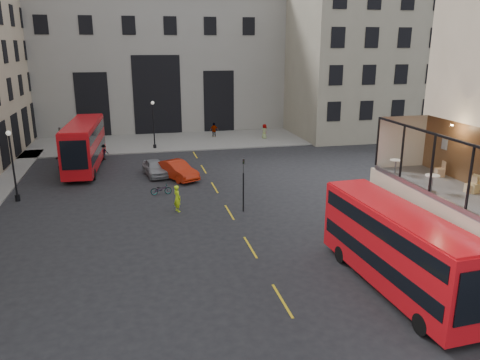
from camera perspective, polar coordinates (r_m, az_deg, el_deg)
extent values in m
plane|color=black|center=(22.89, 10.07, -13.70)|extent=(140.00, 140.00, 0.00)
cube|color=black|center=(24.26, 21.32, -7.56)|extent=(0.08, 9.20, 3.00)
cube|color=beige|center=(27.89, 19.12, 4.44)|extent=(3.00, 0.04, 2.90)
cube|color=black|center=(23.63, 25.76, 5.30)|extent=(3.00, 10.00, 0.04)
cube|color=slate|center=(23.37, 22.03, -1.47)|extent=(0.12, 10.00, 0.18)
cube|color=black|center=(22.74, 22.76, 5.15)|extent=(0.12, 10.00, 0.10)
cube|color=beige|center=(27.20, 23.67, 4.00)|extent=(0.04, 0.45, 0.55)
cylinder|color=#FFD899|center=(25.68, 24.42, 6.11)|extent=(0.12, 0.12, 0.05)
cube|color=#C0AC90|center=(25.02, 24.28, -6.55)|extent=(3.00, 11.00, 4.50)
cube|color=slate|center=(24.28, 24.91, -1.53)|extent=(3.00, 10.00, 0.10)
cube|color=gray|center=(66.26, -10.49, 13.99)|extent=(34.00, 10.00, 18.00)
cube|color=black|center=(61.51, -10.06, 10.11)|extent=(6.00, 0.12, 10.00)
cube|color=black|center=(61.73, -17.53, 8.70)|extent=(4.00, 0.12, 8.00)
cube|color=black|center=(62.54, -2.59, 9.51)|extent=(4.00, 0.12, 8.00)
cube|color=gray|center=(64.61, 13.37, 14.66)|extent=(16.00, 18.00, 20.00)
cube|color=slate|center=(57.30, -10.54, 4.64)|extent=(40.00, 12.00, 0.12)
cylinder|color=black|center=(32.53, 0.41, -1.52)|extent=(0.10, 0.10, 2.80)
imported|color=black|center=(32.00, 0.42, 1.72)|extent=(0.16, 0.20, 1.00)
cylinder|color=black|center=(47.69, -20.90, 3.16)|extent=(0.10, 0.10, 2.80)
imported|color=black|center=(47.33, -21.13, 5.40)|extent=(0.16, 0.20, 1.00)
cylinder|color=black|center=(38.24, -25.90, 1.24)|extent=(0.14, 0.14, 5.00)
cylinder|color=black|center=(38.83, -25.50, -1.96)|extent=(0.36, 0.36, 0.50)
sphere|color=silver|center=(37.72, -26.40, 5.13)|extent=(0.36, 0.36, 0.36)
cylinder|color=black|center=(52.93, -10.46, 6.39)|extent=(0.14, 0.14, 5.00)
cylinder|color=black|center=(53.35, -10.34, 4.01)|extent=(0.36, 0.36, 0.50)
sphere|color=silver|center=(52.55, -10.61, 9.23)|extent=(0.36, 0.36, 0.36)
cube|color=red|center=(23.33, 18.49, -7.78)|extent=(2.90, 10.26, 3.60)
cube|color=black|center=(23.53, 18.38, -8.91)|extent=(2.90, 9.71, 0.74)
cube|color=black|center=(22.91, 18.73, -5.25)|extent=(2.90, 9.71, 0.74)
cube|color=red|center=(22.67, 18.90, -3.56)|extent=(2.79, 10.05, 0.11)
cylinder|color=black|center=(26.00, 12.20, -8.86)|extent=(0.31, 0.94, 0.92)
cylinder|color=black|center=(26.99, 16.10, -8.19)|extent=(0.31, 0.94, 0.92)
cylinder|color=black|center=(21.05, 21.26, -16.09)|extent=(0.31, 0.94, 0.92)
cylinder|color=black|center=(22.26, 25.64, -14.76)|extent=(0.31, 0.94, 0.92)
cube|color=#B70C11|center=(45.79, -18.46, 4.15)|extent=(3.13, 11.27, 3.95)
cube|color=black|center=(45.90, -18.39, 3.47)|extent=(3.13, 10.66, 0.81)
cube|color=black|center=(45.57, -18.59, 5.64)|extent=(3.13, 10.66, 0.81)
cube|color=#B70C11|center=(45.44, -18.68, 6.62)|extent=(3.01, 11.04, 0.12)
cylinder|color=black|center=(49.81, -19.00, 2.81)|extent=(0.34, 1.03, 1.01)
cylinder|color=black|center=(49.48, -16.38, 2.96)|extent=(0.34, 1.03, 1.01)
cylinder|color=black|center=(42.67, -20.47, 0.51)|extent=(0.34, 1.03, 1.01)
cylinder|color=black|center=(42.29, -17.42, 0.66)|extent=(0.34, 1.03, 1.01)
imported|color=gray|center=(42.31, -10.32, 1.46)|extent=(2.41, 4.45, 1.44)
imported|color=#A91F0A|center=(41.01, -7.72, 1.21)|extent=(3.71, 5.02, 1.58)
imported|color=black|center=(46.95, -18.78, 2.45)|extent=(4.18, 6.14, 1.65)
imported|color=gray|center=(37.00, -9.60, -1.12)|extent=(1.65, 0.66, 0.85)
imported|color=#C0EC18|center=(32.97, -7.66, -2.24)|extent=(0.68, 0.82, 1.91)
imported|color=gray|center=(54.28, -18.04, 4.42)|extent=(1.03, 0.88, 1.87)
imported|color=gray|center=(49.35, -16.29, 3.27)|extent=(1.18, 0.98, 1.59)
imported|color=gray|center=(58.85, -3.17, 6.07)|extent=(1.13, 0.55, 1.88)
imported|color=gray|center=(57.97, 3.00, 5.90)|extent=(0.86, 1.05, 1.86)
cylinder|color=white|center=(23.68, 22.43, 0.51)|extent=(0.67, 0.67, 0.04)
cylinder|color=slate|center=(23.78, 22.33, -0.42)|extent=(0.09, 0.09, 0.78)
cylinder|color=slate|center=(23.89, 22.23, -1.33)|extent=(0.49, 0.49, 0.03)
cylinder|color=white|center=(26.39, 18.49, 2.31)|extent=(0.62, 0.62, 0.04)
cylinder|color=slate|center=(26.47, 18.42, 1.53)|extent=(0.08, 0.08, 0.73)
cylinder|color=slate|center=(26.56, 18.35, 0.76)|extent=(0.46, 0.46, 0.03)
cube|color=tan|center=(24.49, 26.24, -0.92)|extent=(0.41, 0.41, 0.42)
cube|color=tan|center=(24.51, 26.66, -0.01)|extent=(0.06, 0.39, 0.37)
cube|color=#DEC480|center=(24.53, 26.54, -0.89)|extent=(0.51, 0.51, 0.46)
cube|color=#DEC480|center=(24.57, 26.94, 0.13)|extent=(0.14, 0.42, 0.40)
cube|color=tan|center=(26.81, 23.15, 0.86)|extent=(0.48, 0.48, 0.44)
cube|color=tan|center=(26.79, 23.60, 1.71)|extent=(0.11, 0.41, 0.39)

